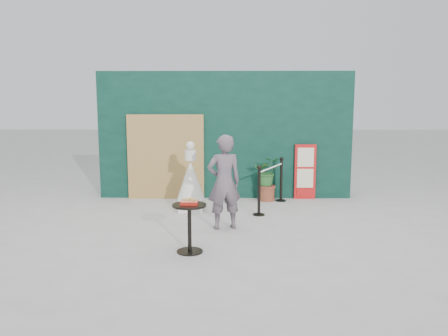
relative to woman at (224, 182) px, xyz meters
The scene contains 10 objects.
ground 0.96m from the woman, 91.31° to the right, with size 60.00×60.00×0.00m, color #ADAAA5.
back_wall 2.78m from the woman, 90.21° to the left, with size 6.00×0.30×3.00m, color black.
bamboo_fence 2.87m from the woman, 119.43° to the left, with size 1.80×0.08×2.00m, color tan.
woman is the anchor object (origin of this frame).
menu_board 3.15m from the woman, 53.06° to the left, with size 0.50×0.07×1.30m.
statue 1.52m from the woman, 118.67° to the left, with size 0.57×0.57×1.47m.
cafe_table 1.43m from the woman, 111.62° to the right, with size 0.52×0.52×0.75m.
food_basket 1.38m from the woman, 111.57° to the right, with size 0.26×0.19×0.11m.
planter 2.51m from the woman, 67.17° to the left, with size 0.60×0.52×1.03m.
stanchion_barrier 1.93m from the woman, 58.14° to the left, with size 0.84×1.54×1.03m.
Camera 1 is at (0.11, -7.27, 2.27)m, focal length 35.00 mm.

